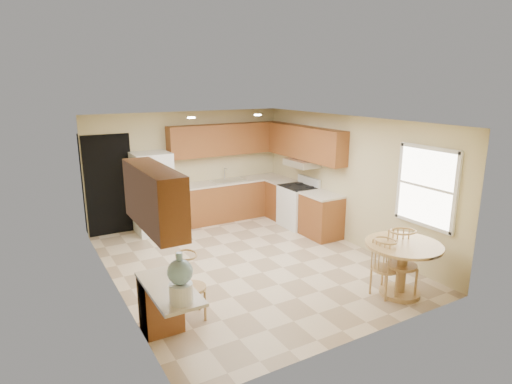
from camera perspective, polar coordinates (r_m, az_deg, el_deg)
floor at (r=7.73m, az=-1.10°, el=-9.32°), size 5.50×5.50×0.00m
ceiling at (r=7.10m, az=-1.19°, el=9.49°), size 4.50×5.50×0.02m
wall_back at (r=9.75m, az=-8.98°, el=3.24°), size 4.50×0.02×2.50m
wall_front at (r=5.19m, az=13.80°, el=-6.97°), size 4.50×0.02×2.50m
wall_left at (r=6.57m, az=-18.60°, el=-2.78°), size 0.02×5.50×2.50m
wall_right at (r=8.60m, az=12.11°, el=1.60°), size 0.02×5.50×2.50m
doorway at (r=9.32m, az=-18.97°, el=0.84°), size 0.90×0.02×2.10m
base_cab_back at (r=10.01m, az=-3.51°, el=-1.11°), size 2.75×0.60×0.87m
counter_back at (r=9.90m, az=-3.55°, el=1.43°), size 2.75×0.63×0.04m
base_cab_right_a at (r=10.04m, az=3.52°, el=-1.08°), size 0.60×0.59×0.87m
counter_right_a at (r=9.93m, az=3.56°, el=1.45°), size 0.63×0.59×0.04m
base_cab_right_b at (r=8.91m, az=8.68°, el=-3.23°), size 0.60×0.80×0.87m
counter_right_b at (r=8.79m, az=8.79°, el=-0.40°), size 0.63×0.80×0.04m
upper_cab_back at (r=9.85m, az=-3.99°, el=7.03°), size 2.75×0.33×0.70m
upper_cab_right at (r=9.31m, az=6.55°, el=6.54°), size 0.33×2.42×0.70m
upper_cab_left at (r=4.95m, az=-13.46°, el=-0.70°), size 0.33×1.40×0.70m
sink at (r=9.89m, az=-3.68°, el=1.53°), size 0.78×0.44×0.01m
range_hood at (r=9.30m, az=6.16°, el=3.86°), size 0.50×0.76×0.14m
desk_pedestal at (r=5.77m, az=-12.58°, el=-14.38°), size 0.48×0.42×0.72m
desk_top at (r=5.27m, az=-11.52°, el=-12.46°), size 0.50×1.20×0.04m
window at (r=7.30m, az=21.78°, el=0.64°), size 0.06×1.12×1.30m
can_light_a at (r=7.98m, az=-8.63°, el=9.76°), size 0.14×0.14×0.02m
can_light_b at (r=8.59m, az=0.23°, el=10.24°), size 0.14×0.14×0.02m
refrigerator at (r=9.22m, az=-13.60°, el=-0.14°), size 0.76×0.74×1.71m
stove at (r=9.48m, az=5.64°, el=-1.84°), size 0.65×0.76×1.09m
dining_table at (r=6.76m, az=18.92°, el=-8.76°), size 1.11×1.11×0.82m
chair_table_a at (r=6.63m, az=17.44°, el=-9.10°), size 0.39×0.50×0.88m
chair_table_b at (r=6.68m, az=19.58°, el=-8.46°), size 0.44×0.48×0.99m
chair_desk at (r=5.81m, az=-8.37°, el=-11.76°), size 0.41×0.53×0.92m
water_crock at (r=4.79m, az=-10.04°, el=-11.50°), size 0.28×0.28×0.58m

